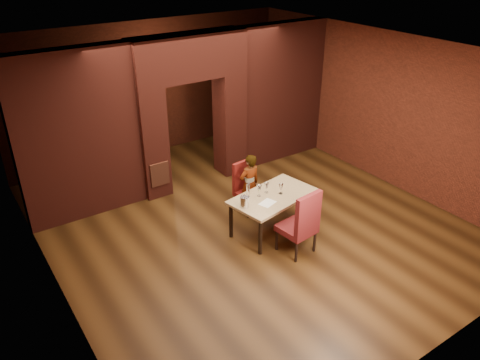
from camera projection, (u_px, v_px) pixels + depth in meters
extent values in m
plane|color=#412710|center=(246.00, 220.00, 9.00)|extent=(8.00, 8.00, 0.00)
cube|color=silver|center=(247.00, 52.00, 7.52)|extent=(7.00, 8.00, 0.04)
cube|color=maroon|center=(151.00, 89.00, 11.19)|extent=(7.00, 0.04, 3.20)
cube|color=maroon|center=(447.00, 258.00, 5.33)|extent=(7.00, 0.04, 3.20)
cube|color=maroon|center=(41.00, 200.00, 6.52)|extent=(0.04, 8.00, 3.20)
cube|color=maroon|center=(380.00, 107.00, 10.01)|extent=(0.04, 8.00, 3.20)
cube|color=maroon|center=(151.00, 142.00, 9.46)|extent=(0.55, 0.55, 2.30)
cube|color=maroon|center=(230.00, 124.00, 10.41)|extent=(0.55, 0.55, 2.30)
cube|color=maroon|center=(188.00, 57.00, 9.19)|extent=(2.45, 0.55, 0.90)
cube|color=maroon|center=(78.00, 137.00, 8.55)|extent=(2.28, 0.35, 3.20)
cube|color=maroon|center=(280.00, 93.00, 10.90)|extent=(2.28, 0.35, 3.20)
cube|color=#9A482C|center=(160.00, 174.00, 9.52)|extent=(0.40, 0.03, 0.50)
cube|color=black|center=(138.00, 115.00, 11.20)|extent=(0.90, 0.08, 2.10)
cube|color=black|center=(139.00, 115.00, 11.17)|extent=(1.02, 0.04, 2.22)
cube|color=tan|center=(272.00, 213.00, 8.56)|extent=(1.69, 1.14, 0.73)
cube|color=maroon|center=(249.00, 188.00, 9.10)|extent=(0.52, 0.52, 1.01)
cube|color=maroon|center=(297.00, 221.00, 7.87)|extent=(0.61, 0.61, 1.20)
imported|color=beige|center=(249.00, 184.00, 8.98)|extent=(0.46, 0.31, 1.24)
cube|color=white|center=(267.00, 203.00, 8.14)|extent=(0.33, 0.28, 0.00)
cylinder|color=silver|center=(245.00, 202.00, 7.98)|extent=(0.16, 0.16, 0.19)
cylinder|color=white|center=(248.00, 190.00, 8.28)|extent=(0.06, 0.06, 0.28)
imported|color=#38672B|center=(268.00, 193.00, 9.51)|extent=(0.43, 0.38, 0.45)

